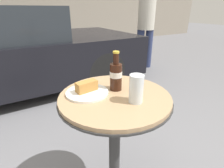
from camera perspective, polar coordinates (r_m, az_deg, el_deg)
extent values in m
cylinder|color=#333333|center=(1.14, 0.80, -21.16)|extent=(0.07, 0.07, 0.74)
cylinder|color=#333333|center=(0.93, 0.92, -4.88)|extent=(0.59, 0.59, 0.01)
cylinder|color=tan|center=(0.92, 0.93, -4.06)|extent=(0.58, 0.58, 0.02)
cylinder|color=#33190F|center=(0.95, 1.27, 2.26)|extent=(0.07, 0.07, 0.15)
cylinder|color=silver|center=(0.94, 1.28, 3.26)|extent=(0.07, 0.07, 0.03)
cylinder|color=#33190F|center=(0.91, 1.33, 8.26)|extent=(0.03, 0.03, 0.06)
cylinder|color=gold|center=(0.91, 1.35, 10.35)|extent=(0.03, 0.03, 0.01)
cylinder|color=#C68923|center=(0.83, 7.86, -2.50)|extent=(0.06, 0.06, 0.11)
cylinder|color=silver|center=(0.83, 7.91, -1.56)|extent=(0.07, 0.07, 0.14)
cylinder|color=white|center=(0.93, -8.08, -2.76)|extent=(0.22, 0.22, 0.01)
cube|color=white|center=(0.93, -8.10, -2.37)|extent=(0.19, 0.19, 0.00)
cube|color=#B77F3D|center=(0.92, -8.29, -0.73)|extent=(0.12, 0.06, 0.05)
cube|color=black|center=(3.16, -30.20, 7.07)|extent=(3.95, 1.83, 0.62)
cylinder|color=black|center=(4.16, -13.15, 10.37)|extent=(0.60, 0.22, 0.60)
cylinder|color=black|center=(2.72, -2.38, 4.25)|extent=(0.60, 0.22, 0.60)
cylinder|color=navy|center=(3.90, 9.09, 11.30)|extent=(0.15, 0.15, 0.80)
cylinder|color=navy|center=(3.92, 11.79, 11.18)|extent=(0.15, 0.15, 0.80)
cylinder|color=beige|center=(3.83, 11.28, 21.85)|extent=(0.34, 0.34, 0.65)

